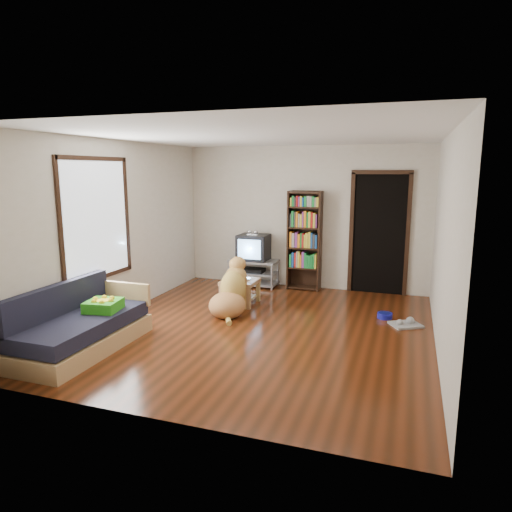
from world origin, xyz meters
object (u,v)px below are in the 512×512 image
(grey_rag, at_px, (406,325))
(bookshelf, at_px, (305,235))
(dog_bowl, at_px, (385,316))
(sofa, at_px, (81,329))
(crt_tv, at_px, (254,247))
(green_cushion, at_px, (103,305))
(laptop, at_px, (239,279))
(dog, at_px, (232,293))
(tv_stand, at_px, (254,272))
(coffee_table, at_px, (240,287))

(grey_rag, height_order, bookshelf, bookshelf)
(dog_bowl, height_order, sofa, sofa)
(crt_tv, bearing_deg, grey_rag, -27.99)
(green_cushion, bearing_deg, grey_rag, 17.57)
(laptop, distance_m, dog_bowl, 2.33)
(crt_tv, relative_size, dog, 0.54)
(tv_stand, bearing_deg, bookshelf, 5.63)
(bookshelf, height_order, coffee_table, bookshelf)
(tv_stand, height_order, coffee_table, tv_stand)
(tv_stand, relative_size, coffee_table, 1.64)
(green_cushion, bearing_deg, coffee_table, 54.60)
(grey_rag, distance_m, coffee_table, 2.63)
(grey_rag, bearing_deg, bookshelf, 139.75)
(sofa, bearing_deg, laptop, 64.47)
(laptop, bearing_deg, dog, -97.58)
(dog_bowl, relative_size, sofa, 0.12)
(green_cushion, xyz_separation_m, laptop, (1.03, 2.12, -0.07))
(coffee_table, bearing_deg, dog_bowl, -0.39)
(grey_rag, relative_size, sofa, 0.22)
(green_cushion, bearing_deg, sofa, -123.22)
(crt_tv, bearing_deg, laptop, -81.88)
(green_cushion, height_order, dog, dog)
(laptop, height_order, sofa, sofa)
(green_cushion, relative_size, crt_tv, 0.68)
(green_cushion, height_order, grey_rag, green_cushion)
(crt_tv, bearing_deg, bookshelf, 4.32)
(green_cushion, height_order, coffee_table, green_cushion)
(laptop, distance_m, tv_stand, 1.24)
(tv_stand, distance_m, bookshelf, 1.20)
(sofa, xyz_separation_m, coffee_table, (1.15, 2.44, 0.02))
(green_cushion, xyz_separation_m, dog, (1.09, 1.63, -0.16))
(laptop, relative_size, bookshelf, 0.19)
(crt_tv, distance_m, dog, 1.80)
(laptop, xyz_separation_m, crt_tv, (-0.18, 1.24, 0.33))
(bookshelf, relative_size, coffee_table, 3.27)
(green_cushion, height_order, laptop, green_cushion)
(crt_tv, distance_m, sofa, 3.81)
(grey_rag, relative_size, crt_tv, 0.69)
(grey_rag, xyz_separation_m, tv_stand, (-2.78, 1.46, 0.25))
(bookshelf, bearing_deg, dog_bowl, -40.34)
(coffee_table, bearing_deg, crt_tv, 98.32)
(laptop, height_order, grey_rag, laptop)
(grey_rag, bearing_deg, crt_tv, 152.01)
(dog_bowl, height_order, bookshelf, bookshelf)
(laptop, relative_size, dog, 0.33)
(crt_tv, bearing_deg, dog, -82.24)
(dog_bowl, distance_m, coffee_table, 2.32)
(tv_stand, bearing_deg, laptop, -81.73)
(dog_bowl, bearing_deg, bookshelf, 139.66)
(grey_rag, distance_m, sofa, 4.35)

